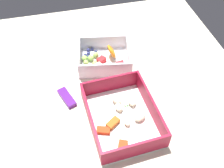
{
  "coord_description": "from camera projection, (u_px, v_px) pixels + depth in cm",
  "views": [
    {
      "loc": [
        -49.4,
        10.69,
        58.82
      ],
      "look_at": [
        -2.01,
        -0.73,
        4.0
      ],
      "focal_mm": 42.47,
      "sensor_mm": 36.0,
      "label": 1
    }
  ],
  "objects": [
    {
      "name": "candy_bar",
      "position": [
        67.0,
        98.0,
        0.72
      ],
      "size": [
        7.4,
        4.68,
        1.2
      ],
      "primitive_type": "cube",
      "rotation": [
        0.0,
        0.0,
        0.35
      ],
      "color": "#51197A",
      "rests_on": "table_surface"
    },
    {
      "name": "pasta_container",
      "position": [
        122.0,
        117.0,
        0.66
      ],
      "size": [
        22.04,
        17.51,
        5.68
      ],
      "rotation": [
        0.0,
        0.0,
        0.06
      ],
      "color": "white",
      "rests_on": "table_surface"
    },
    {
      "name": "fruit_bowl",
      "position": [
        103.0,
        59.0,
        0.8
      ],
      "size": [
        15.53,
        17.48,
        5.27
      ],
      "rotation": [
        0.0,
        0.0,
        -0.17
      ],
      "color": "white",
      "rests_on": "table_surface"
    },
    {
      "name": "table_surface",
      "position": [
        108.0,
        86.0,
        0.77
      ],
      "size": [
        80.0,
        80.0,
        2.0
      ],
      "primitive_type": "cube",
      "color": "beige",
      "rests_on": "ground"
    }
  ]
}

